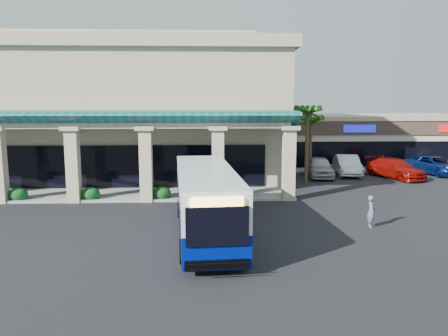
{
  "coord_description": "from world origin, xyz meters",
  "views": [
    {
      "loc": [
        0.67,
        -21.97,
        6.2
      ],
      "look_at": [
        1.86,
        4.55,
        2.2
      ],
      "focal_mm": 35.0,
      "sensor_mm": 36.0,
      "label": 1
    }
  ],
  "objects_px": {
    "transit_bus": "(206,202)",
    "car_gray": "(435,165)",
    "pedestrian": "(371,211)",
    "car_red": "(395,168)",
    "car_white": "(347,165)",
    "car_silver": "(319,167)"
  },
  "relations": [
    {
      "from": "car_white",
      "to": "car_gray",
      "type": "relative_size",
      "value": 0.91
    },
    {
      "from": "transit_bus",
      "to": "pedestrian",
      "type": "height_order",
      "value": "transit_bus"
    },
    {
      "from": "pedestrian",
      "to": "car_gray",
      "type": "relative_size",
      "value": 0.29
    },
    {
      "from": "car_red",
      "to": "car_gray",
      "type": "height_order",
      "value": "car_red"
    },
    {
      "from": "car_silver",
      "to": "car_white",
      "type": "xyz_separation_m",
      "value": [
        2.69,
        0.99,
        -0.0
      ]
    },
    {
      "from": "car_silver",
      "to": "car_red",
      "type": "height_order",
      "value": "car_silver"
    },
    {
      "from": "pedestrian",
      "to": "car_white",
      "type": "bearing_deg",
      "value": -6.03
    },
    {
      "from": "pedestrian",
      "to": "car_silver",
      "type": "bearing_deg",
      "value": 3.09
    },
    {
      "from": "transit_bus",
      "to": "pedestrian",
      "type": "relative_size",
      "value": 6.96
    },
    {
      "from": "pedestrian",
      "to": "car_silver",
      "type": "height_order",
      "value": "car_silver"
    },
    {
      "from": "transit_bus",
      "to": "car_red",
      "type": "height_order",
      "value": "transit_bus"
    },
    {
      "from": "pedestrian",
      "to": "car_white",
      "type": "distance_m",
      "value": 16.37
    },
    {
      "from": "transit_bus",
      "to": "car_red",
      "type": "distance_m",
      "value": 21.7
    },
    {
      "from": "car_red",
      "to": "car_silver",
      "type": "bearing_deg",
      "value": 152.55
    },
    {
      "from": "pedestrian",
      "to": "car_red",
      "type": "relative_size",
      "value": 0.29
    },
    {
      "from": "transit_bus",
      "to": "pedestrian",
      "type": "bearing_deg",
      "value": 1.76
    },
    {
      "from": "pedestrian",
      "to": "car_red",
      "type": "bearing_deg",
      "value": -19.8
    },
    {
      "from": "transit_bus",
      "to": "car_silver",
      "type": "height_order",
      "value": "transit_bus"
    },
    {
      "from": "transit_bus",
      "to": "car_gray",
      "type": "distance_m",
      "value": 26.01
    },
    {
      "from": "car_silver",
      "to": "pedestrian",
      "type": "bearing_deg",
      "value": -88.81
    },
    {
      "from": "pedestrian",
      "to": "car_gray",
      "type": "distance_m",
      "value": 19.66
    },
    {
      "from": "car_gray",
      "to": "car_red",
      "type": "bearing_deg",
      "value": -176.2
    }
  ]
}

